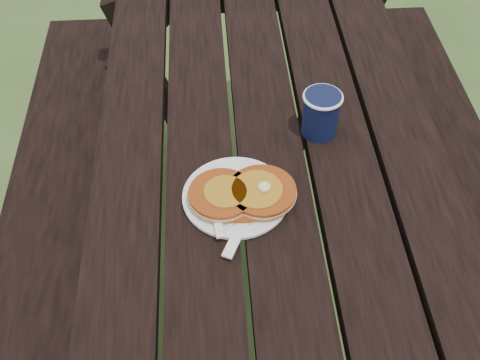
{
  "coord_description": "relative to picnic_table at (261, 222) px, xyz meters",
  "views": [
    {
      "loc": [
        -0.13,
        -1.01,
        1.66
      ],
      "look_at": [
        -0.07,
        -0.23,
        0.8
      ],
      "focal_mm": 45.0,
      "sensor_mm": 36.0,
      "label": 1
    }
  ],
  "objects": [
    {
      "name": "ground",
      "position": [
        0.0,
        0.0,
        -0.37
      ],
      "size": [
        60.0,
        60.0,
        0.0
      ],
      "primitive_type": "plane",
      "color": "#32471E",
      "rests_on": "ground"
    },
    {
      "name": "knife",
      "position": [
        -0.07,
        -0.3,
        0.39
      ],
      "size": [
        0.09,
        0.17,
        0.0
      ],
      "primitive_type": "cube",
      "rotation": [
        0.0,
        0.0,
        -0.43
      ],
      "color": "white",
      "rests_on": "plate"
    },
    {
      "name": "coffee_cup",
      "position": [
        0.11,
        -0.05,
        0.44
      ],
      "size": [
        0.09,
        0.09,
        0.1
      ],
      "rotation": [
        0.0,
        0.0,
        0.11
      ],
      "color": "#0D1233",
      "rests_on": "picnic_table"
    },
    {
      "name": "plate",
      "position": [
        -0.08,
        -0.24,
        0.39
      ],
      "size": [
        0.26,
        0.26,
        0.01
      ],
      "primitive_type": "cylinder",
      "rotation": [
        0.0,
        0.0,
        -0.33
      ],
      "color": "white",
      "rests_on": "picnic_table"
    },
    {
      "name": "pancake_stack",
      "position": [
        -0.07,
        -0.24,
        0.41
      ],
      "size": [
        0.21,
        0.13,
        0.04
      ],
      "rotation": [
        0.0,
        0.0,
        0.3
      ],
      "color": "#9F4012",
      "rests_on": "plate"
    },
    {
      "name": "picnic_table",
      "position": [
        0.0,
        0.0,
        0.0
      ],
      "size": [
        1.36,
        1.8,
        0.75
      ],
      "color": "black",
      "rests_on": "ground"
    },
    {
      "name": "fork",
      "position": [
        -0.12,
        -0.29,
        0.4
      ],
      "size": [
        0.05,
        0.16,
        0.01
      ],
      "primitive_type": null,
      "rotation": [
        0.0,
        0.0,
        0.1
      ],
      "color": "white",
      "rests_on": "plate"
    }
  ]
}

